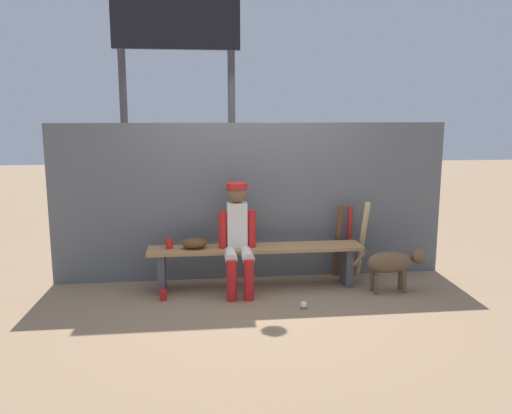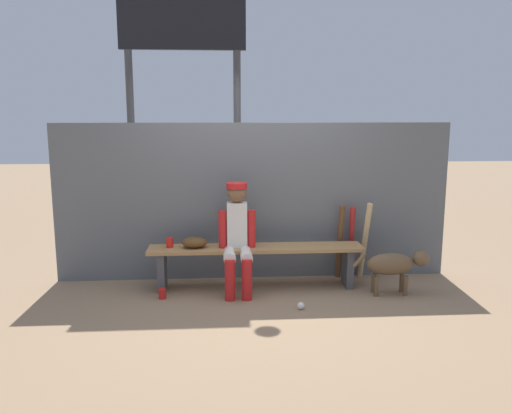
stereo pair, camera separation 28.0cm
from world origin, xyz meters
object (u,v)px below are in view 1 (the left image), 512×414
bat_aluminum_red (349,241)px  cup_on_ground (163,295)px  cup_on_bench (169,244)px  baseball (304,305)px  dugout_bench (256,256)px  player_seated (238,234)px  bat_wood_dark (338,241)px  bat_wood_natural (362,240)px  scoreboard (181,56)px  dog (394,262)px  baseball_glove (194,243)px

bat_aluminum_red → cup_on_ground: 2.29m
cup_on_bench → baseball: bearing=-27.8°
baseball → cup_on_ground: (-1.43, 0.41, 0.02)m
dugout_bench → player_seated: (-0.21, -0.11, 0.29)m
bat_wood_dark → cup_on_ground: 2.14m
bat_wood_natural → scoreboard: 3.34m
bat_aluminum_red → dog: bearing=-61.0°
cup_on_bench → player_seated: bearing=-10.8°
bat_wood_dark → player_seated: bearing=-162.8°
dugout_bench → bat_wood_dark: bat_wood_dark is taller
player_seated → bat_aluminum_red: (1.37, 0.41, -0.22)m
bat_wood_natural → cup_on_ground: bearing=-167.7°
baseball_glove → cup_on_bench: (-0.28, 0.03, -0.01)m
baseball → scoreboard: 3.68m
player_seated → bat_aluminum_red: size_ratio=1.38×
baseball_glove → cup_on_bench: baseball_glove is taller
cup_on_ground → cup_on_bench: (0.06, 0.32, 0.48)m
baseball_glove → dog: (2.18, -0.31, -0.20)m
dugout_bench → bat_aluminum_red: bearing=14.3°
player_seated → baseball_glove: player_seated is taller
baseball_glove → bat_wood_natural: size_ratio=0.30×
baseball_glove → cup_on_bench: size_ratio=2.55×
bat_aluminum_red → dog: size_ratio=1.04×
dugout_bench → dog: (1.50, -0.31, -0.04)m
bat_wood_natural → cup_on_bench: 2.27m
dugout_bench → scoreboard: 2.90m
dugout_bench → bat_wood_natural: bat_wood_natural is taller
baseball_glove → bat_wood_dark: (1.70, 0.27, -0.09)m
bat_aluminum_red → scoreboard: (-1.97, 1.24, 2.26)m
cup_on_bench → bat_wood_dark: bearing=6.8°
bat_aluminum_red → baseball: (-0.75, -0.99, -0.40)m
bat_wood_dark → dog: bearing=-50.0°
baseball → dog: 1.19m
player_seated → baseball: 1.05m
bat_aluminum_red → cup_on_bench: (-2.12, -0.27, 0.10)m
bat_wood_natural → scoreboard: (-2.11, 1.32, 2.23)m
scoreboard → cup_on_ground: bearing=-96.6°
player_seated → baseball_glove: size_ratio=4.30×
baseball_glove → cup_on_ground: 0.66m
baseball_glove → scoreboard: scoreboard is taller
dugout_bench → baseball_glove: 0.70m
bat_wood_natural → dog: 0.58m
player_seated → bat_wood_dark: (1.22, 0.38, -0.21)m
player_seated → dog: bearing=-6.6°
dugout_bench → player_seated: player_seated is taller
bat_wood_dark → bat_wood_natural: (0.29, -0.05, 0.02)m
player_seated → bat_wood_natural: player_seated is taller
dog → player_seated: bearing=173.4°
bat_wood_dark → cup_on_ground: bearing=-164.8°
baseball → dog: size_ratio=0.09×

